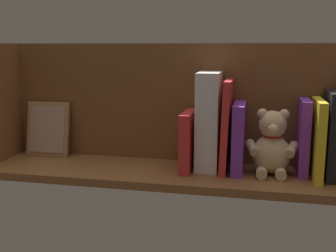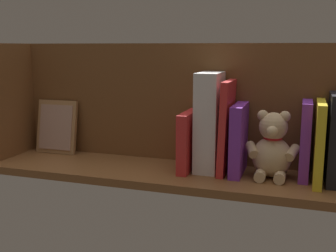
{
  "view_description": "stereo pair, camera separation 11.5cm",
  "coord_description": "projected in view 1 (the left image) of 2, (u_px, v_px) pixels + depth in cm",
  "views": [
    {
      "loc": [
        -24.23,
        110.58,
        34.13
      ],
      "look_at": [
        0.0,
        0.0,
        12.45
      ],
      "focal_mm": 44.5,
      "sensor_mm": 36.0,
      "label": 1
    },
    {
      "loc": [
        -35.34,
        107.55,
        34.13
      ],
      "look_at": [
        0.0,
        0.0,
        12.45
      ],
      "focal_mm": 44.5,
      "sensor_mm": 36.0,
      "label": 2
    }
  ],
  "objects": [
    {
      "name": "book_2",
      "position": [
        317.0,
        139.0,
        1.09
      ],
      "size": [
        2.12,
        16.5,
        20.7
      ],
      "primitive_type": "cube",
      "color": "yellow",
      "rests_on": "ground_plane"
    },
    {
      "name": "book_1",
      "position": [
        331.0,
        135.0,
        1.09
      ],
      "size": [
        3.01,
        14.23,
        22.73
      ],
      "primitive_type": "cube",
      "color": "black",
      "rests_on": "ground_plane"
    },
    {
      "name": "dictionary_thick_white",
      "position": [
        209.0,
        121.0,
        1.16
      ],
      "size": [
        6.18,
        12.51,
        27.26
      ],
      "primitive_type": "cube",
      "color": "white",
      "rests_on": "ground_plane"
    },
    {
      "name": "ground_plane",
      "position": [
        168.0,
        173.0,
        1.18
      ],
      "size": [
        107.9,
        26.19,
        2.2
      ],
      "primitive_type": "cube",
      "color": "brown"
    },
    {
      "name": "book_3",
      "position": [
        303.0,
        137.0,
        1.12
      ],
      "size": [
        2.51,
        12.05,
        20.36
      ],
      "primitive_type": "cube",
      "color": "purple",
      "rests_on": "ground_plane"
    },
    {
      "name": "picture_frame_leaning",
      "position": [
        48.0,
        129.0,
        1.31
      ],
      "size": [
        13.91,
        4.48,
        17.14
      ],
      "color": "#A87A4C",
      "rests_on": "ground_plane"
    },
    {
      "name": "book_5",
      "position": [
        226.0,
        126.0,
        1.14
      ],
      "size": [
        2.64,
        14.09,
        25.27
      ],
      "primitive_type": "cube",
      "rotation": [
        0.0,
        -0.03,
        0.0
      ],
      "color": "red",
      "rests_on": "ground_plane"
    },
    {
      "name": "book_6",
      "position": [
        188.0,
        140.0,
        1.17
      ],
      "size": [
        2.84,
        15.37,
        16.38
      ],
      "primitive_type": "cube",
      "color": "red",
      "rests_on": "ground_plane"
    },
    {
      "name": "teddy_bear",
      "position": [
        272.0,
        146.0,
        1.12
      ],
      "size": [
        14.49,
        11.27,
        17.84
      ],
      "rotation": [
        0.0,
        0.0,
        0.0
      ],
      "color": "#D1B284",
      "rests_on": "ground_plane"
    },
    {
      "name": "shelf_side_divider",
      "position": [
        0.0,
        103.0,
        1.25
      ],
      "size": [
        2.4,
        20.19,
        35.06
      ],
      "primitive_type": "cube",
      "color": "brown",
      "rests_on": "ground_plane"
    },
    {
      "name": "shelf_back_panel",
      "position": [
        176.0,
        103.0,
        1.25
      ],
      "size": [
        107.9,
        1.5,
        35.06
      ],
      "primitive_type": "cube",
      "color": "brown",
      "rests_on": "ground_plane"
    },
    {
      "name": "book_4",
      "position": [
        239.0,
        138.0,
        1.14
      ],
      "size": [
        3.07,
        14.46,
        19.0
      ],
      "primitive_type": "cube",
      "color": "purple",
      "rests_on": "ground_plane"
    }
  ]
}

